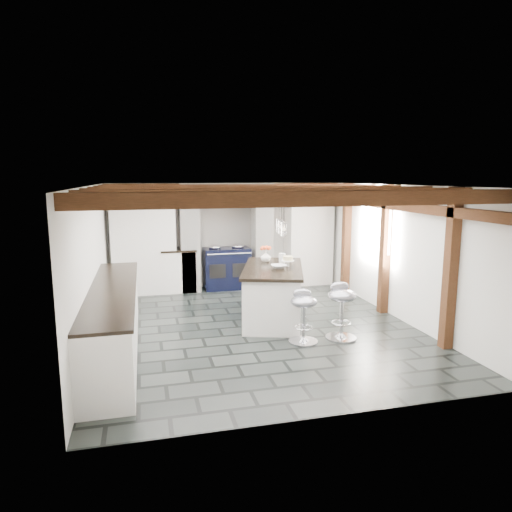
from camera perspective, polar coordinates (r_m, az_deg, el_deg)
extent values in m
plane|color=black|center=(7.63, 0.00, -8.70)|extent=(6.00, 6.00, 0.00)
plane|color=white|center=(10.25, -4.05, 2.67)|extent=(5.00, 0.00, 5.00)
plane|color=white|center=(7.18, -19.76, -1.00)|extent=(0.00, 6.00, 6.00)
plane|color=white|center=(8.30, 16.98, 0.56)|extent=(0.00, 6.00, 6.00)
plane|color=white|center=(7.24, -0.01, 8.83)|extent=(6.00, 6.00, 0.00)
cube|color=silver|center=(9.88, -8.31, 1.15)|extent=(0.40, 0.60, 1.90)
cube|color=silver|center=(10.16, 0.71, 1.49)|extent=(0.40, 0.60, 1.90)
cube|color=#5A2F19|center=(9.89, -3.81, 7.29)|extent=(2.10, 0.65, 0.18)
cube|color=silver|center=(9.88, -3.82, 8.19)|extent=(2.00, 0.60, 0.31)
cube|color=black|center=(9.57, -3.47, 7.57)|extent=(1.00, 0.03, 0.22)
cube|color=silver|center=(9.56, -3.45, 7.57)|extent=(0.90, 0.01, 0.14)
cube|color=white|center=(9.83, -13.84, 1.21)|extent=(1.30, 0.58, 2.00)
cube|color=white|center=(10.48, 6.54, 1.96)|extent=(1.00, 0.58, 2.00)
cube|color=white|center=(6.74, -17.35, -7.77)|extent=(0.60, 3.80, 0.88)
cube|color=black|center=(6.62, -17.55, -3.97)|extent=(0.64, 3.80, 0.04)
cube|color=white|center=(9.95, -9.67, -1.81)|extent=(0.70, 0.60, 0.88)
cube|color=black|center=(9.87, -9.75, 0.80)|extent=(0.74, 0.64, 0.04)
cube|color=#5A2F19|center=(8.18, 16.78, 6.08)|extent=(0.15, 5.80, 0.14)
plane|color=white|center=(8.76, 15.00, 3.76)|extent=(0.00, 0.90, 0.90)
cube|color=#5A2F19|center=(4.76, 7.62, 7.12)|extent=(5.00, 0.16, 0.16)
cube|color=#5A2F19|center=(5.57, 4.33, 7.57)|extent=(5.00, 0.16, 0.16)
cube|color=#5A2F19|center=(6.40, 1.88, 7.89)|extent=(5.00, 0.16, 0.16)
cube|color=#5A2F19|center=(7.24, -0.01, 8.12)|extent=(5.00, 0.16, 0.16)
cube|color=#5A2F19|center=(8.08, -1.50, 8.30)|extent=(5.00, 0.16, 0.16)
cube|color=#5A2F19|center=(8.93, -2.71, 8.44)|extent=(5.00, 0.16, 0.16)
cube|color=#5A2F19|center=(9.78, -3.72, 8.56)|extent=(5.00, 0.16, 0.16)
cube|color=#5A2F19|center=(6.96, 23.15, -1.55)|extent=(0.15, 0.15, 2.30)
cube|color=#5A2F19|center=(8.43, 15.82, 0.76)|extent=(0.15, 0.15, 2.30)
cube|color=#5A2F19|center=(9.84, 11.23, 2.20)|extent=(0.15, 0.15, 2.30)
cylinder|color=black|center=(7.33, 3.53, 5.93)|extent=(0.01, 0.01, 0.56)
cylinder|color=white|center=(7.36, 3.50, 3.37)|extent=(0.09, 0.09, 0.22)
cylinder|color=black|center=(7.63, 3.21, 6.09)|extent=(0.01, 0.01, 0.56)
cylinder|color=white|center=(7.66, 3.18, 3.63)|extent=(0.09, 0.09, 0.22)
cylinder|color=black|center=(7.93, 2.91, 6.24)|extent=(0.01, 0.01, 0.56)
cylinder|color=white|center=(7.96, 2.89, 3.86)|extent=(0.09, 0.09, 0.22)
cube|color=black|center=(10.06, -3.69, -1.51)|extent=(1.00, 0.60, 0.90)
ellipsoid|color=silver|center=(9.93, -5.14, 1.14)|extent=(0.28, 0.28, 0.11)
ellipsoid|color=silver|center=(10.02, -2.31, 1.25)|extent=(0.28, 0.28, 0.11)
cylinder|color=silver|center=(9.68, -3.37, 0.27)|extent=(0.95, 0.03, 0.03)
cube|color=black|center=(9.72, -4.82, -1.92)|extent=(0.35, 0.02, 0.30)
cube|color=black|center=(9.81, -1.94, -1.78)|extent=(0.35, 0.02, 0.30)
cube|color=white|center=(7.83, 2.13, -4.89)|extent=(1.40, 1.97, 0.87)
cube|color=black|center=(7.73, 2.15, -1.58)|extent=(1.50, 2.07, 0.05)
imported|color=white|center=(8.20, 1.22, -0.06)|extent=(0.23, 0.23, 0.19)
ellipsoid|color=#E64C20|center=(8.17, 1.22, 1.00)|extent=(0.20, 0.20, 0.12)
cylinder|color=white|center=(8.05, 3.29, -0.31)|extent=(0.12, 0.12, 0.18)
imported|color=white|center=(7.62, 2.87, -1.32)|extent=(0.32, 0.32, 0.06)
cylinder|color=white|center=(7.76, 3.99, -0.99)|extent=(0.05, 0.05, 0.10)
cylinder|color=white|center=(7.75, 4.00, -0.58)|extent=(0.22, 0.22, 0.01)
cylinder|color=#C5B884|center=(7.74, 4.00, -0.27)|extent=(0.17, 0.17, 0.07)
cylinder|color=silver|center=(7.16, 10.56, -10.01)|extent=(0.47, 0.47, 0.03)
cone|color=silver|center=(7.14, 10.57, -9.65)|extent=(0.21, 0.21, 0.08)
cylinder|color=silver|center=(7.06, 10.64, -7.46)|extent=(0.05, 0.05, 0.58)
torus|color=silver|center=(7.08, 10.62, -8.19)|extent=(0.30, 0.30, 0.02)
ellipsoid|color=gray|center=(6.97, 10.73, -4.87)|extent=(0.45, 0.45, 0.19)
ellipsoid|color=gray|center=(7.04, 10.45, -3.82)|extent=(0.30, 0.14, 0.16)
cylinder|color=silver|center=(6.93, 5.92, -10.58)|extent=(0.43, 0.43, 0.03)
cone|color=silver|center=(6.92, 5.92, -10.24)|extent=(0.20, 0.20, 0.08)
cylinder|color=silver|center=(6.83, 5.96, -8.15)|extent=(0.05, 0.05, 0.54)
torus|color=silver|center=(6.86, 5.95, -8.85)|extent=(0.28, 0.28, 0.02)
ellipsoid|color=gray|center=(6.74, 6.01, -5.68)|extent=(0.50, 0.50, 0.18)
ellipsoid|color=gray|center=(6.81, 6.01, -4.66)|extent=(0.30, 0.19, 0.15)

